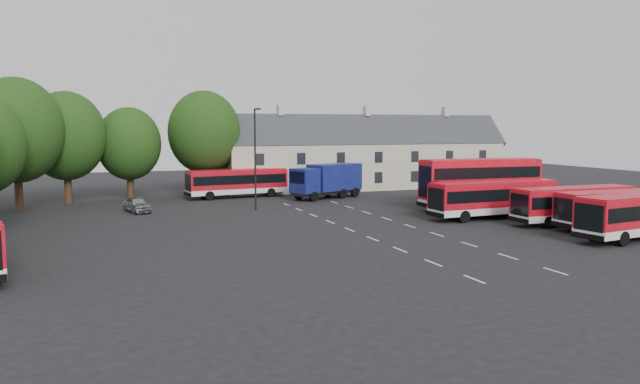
{
  "coord_description": "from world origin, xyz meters",
  "views": [
    {
      "loc": [
        -17.69,
        -39.9,
        7.58
      ],
      "look_at": [
        -0.08,
        8.13,
        2.2
      ],
      "focal_mm": 35.0,
      "sensor_mm": 36.0,
      "label": 1
    }
  ],
  "objects": [
    {
      "name": "ground",
      "position": [
        0.0,
        0.0,
        0.0
      ],
      "size": [
        140.0,
        140.0,
        0.0
      ],
      "primitive_type": "plane",
      "color": "black",
      "rests_on": "ground"
    },
    {
      "name": "lane_markings",
      "position": [
        2.5,
        2.0,
        0.01
      ],
      "size": [
        5.15,
        33.8,
        0.01
      ],
      "color": "beige",
      "rests_on": "ground"
    },
    {
      "name": "treeline",
      "position": [
        -20.74,
        19.36,
        6.68
      ],
      "size": [
        29.92,
        32.59,
        12.01
      ],
      "color": "black",
      "rests_on": "ground"
    },
    {
      "name": "terrace_houses",
      "position": [
        14.0,
        30.0,
        3.86
      ],
      "size": [
        35.7,
        7.13,
        10.06
      ],
      "color": "beige",
      "rests_on": "ground"
    },
    {
      "name": "bus_row_b",
      "position": [
        18.72,
        -4.59,
        1.72
      ],
      "size": [
        10.13,
        2.46,
        2.86
      ],
      "rotation": [
        0.0,
        0.0,
        0.01
      ],
      "color": "silver",
      "rests_on": "ground"
    },
    {
      "name": "bus_row_c",
      "position": [
        17.41,
        -1.53,
        1.74
      ],
      "size": [
        10.28,
        2.46,
        2.9
      ],
      "rotation": [
        0.0,
        0.0,
        0.01
      ],
      "color": "silver",
      "rests_on": "ground"
    },
    {
      "name": "bus_row_d",
      "position": [
        13.24,
        3.23,
        1.86
      ],
      "size": [
        11.04,
        3.08,
        3.09
      ],
      "rotation": [
        0.0,
        0.0,
        0.05
      ],
      "color": "silver",
      "rests_on": "ground"
    },
    {
      "name": "bus_row_e",
      "position": [
        14.9,
        5.17,
        1.8
      ],
      "size": [
        10.79,
        3.68,
        2.99
      ],
      "rotation": [
        0.0,
        0.0,
        -0.12
      ],
      "color": "silver",
      "rests_on": "ground"
    },
    {
      "name": "bus_dd_south",
      "position": [
        15.54,
        8.21,
        2.65
      ],
      "size": [
        11.41,
        2.98,
        4.65
      ],
      "rotation": [
        0.0,
        0.0,
        -0.03
      ],
      "color": "silver",
      "rests_on": "ground"
    },
    {
      "name": "bus_dd_north",
      "position": [
        17.84,
        12.97,
        2.45
      ],
      "size": [
        10.62,
        3.0,
        4.3
      ],
      "rotation": [
        0.0,
        0.0,
        -0.06
      ],
      "color": "silver",
      "rests_on": "ground"
    },
    {
      "name": "bus_north",
      "position": [
        -3.17,
        25.47,
        1.82
      ],
      "size": [
        10.96,
        3.84,
        3.04
      ],
      "rotation": [
        0.0,
        0.0,
        0.13
      ],
      "color": "silver",
      "rests_on": "ground"
    },
    {
      "name": "box_truck",
      "position": [
        5.66,
        21.52,
        2.03
      ],
      "size": [
        8.62,
        5.63,
        3.62
      ],
      "rotation": [
        0.0,
        0.0,
        0.4
      ],
      "color": "black",
      "rests_on": "ground"
    },
    {
      "name": "silver_car",
      "position": [
        -14.08,
        17.26,
        0.68
      ],
      "size": [
        2.51,
        4.26,
        1.36
      ],
      "primitive_type": "imported",
      "rotation": [
        0.0,
        0.0,
        0.24
      ],
      "color": "#97999E",
      "rests_on": "ground"
    },
    {
      "name": "lamppost",
      "position": [
        -3.79,
        15.01,
        4.93
      ],
      "size": [
        0.63,
        0.43,
        9.24
      ],
      "rotation": [
        0.0,
        0.0,
        -0.41
      ],
      "color": "black",
      "rests_on": "ground"
    }
  ]
}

